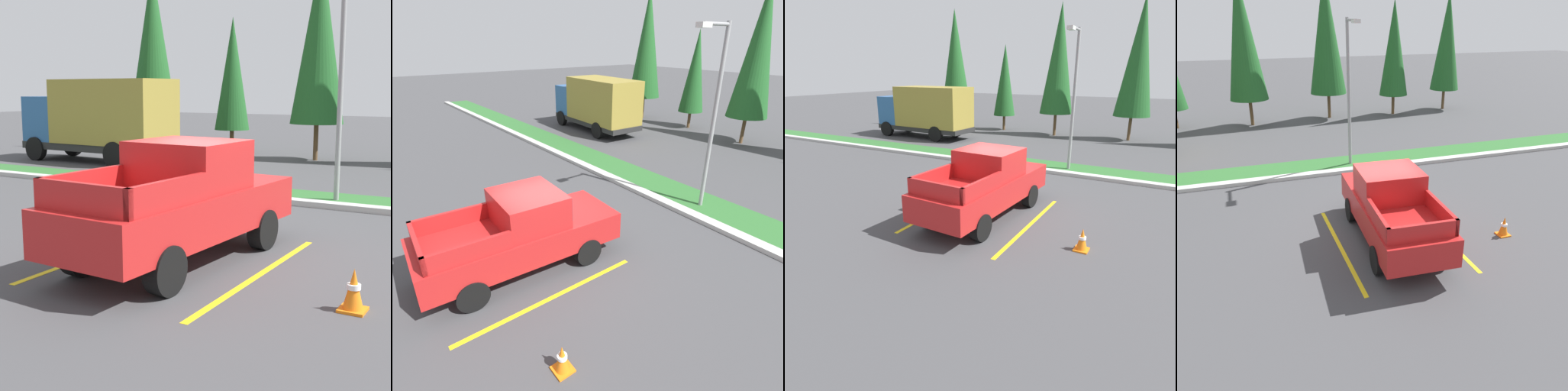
# 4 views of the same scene
# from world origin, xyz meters

# --- Properties ---
(ground_plane) EXTENTS (120.00, 120.00, 0.00)m
(ground_plane) POSITION_xyz_m (0.00, 0.00, 0.00)
(ground_plane) COLOR #424244
(parking_line_near) EXTENTS (0.12, 4.80, 0.01)m
(parking_line_near) POSITION_xyz_m (-1.53, -1.00, 0.00)
(parking_line_near) COLOR yellow
(parking_line_near) RESTS_ON ground
(parking_line_far) EXTENTS (0.12, 4.80, 0.01)m
(parking_line_far) POSITION_xyz_m (1.57, -1.00, 0.00)
(parking_line_far) COLOR yellow
(parking_line_far) RESTS_ON ground
(curb_strip) EXTENTS (56.00, 0.40, 0.15)m
(curb_strip) POSITION_xyz_m (0.00, 5.00, 0.07)
(curb_strip) COLOR #B2B2AD
(curb_strip) RESTS_ON ground
(grass_median) EXTENTS (56.00, 1.80, 0.06)m
(grass_median) POSITION_xyz_m (0.00, 6.10, 0.03)
(grass_median) COLOR #2D662D
(grass_median) RESTS_ON ground
(pickup_truck_main) EXTENTS (2.20, 5.33, 2.10)m
(pickup_truck_main) POSITION_xyz_m (0.03, -0.94, 1.04)
(pickup_truck_main) COLOR black
(pickup_truck_main) RESTS_ON ground
(cargo_truck_distant) EXTENTS (6.91, 2.77, 3.40)m
(cargo_truck_distant) POSITION_xyz_m (-10.50, 9.93, 1.85)
(cargo_truck_distant) COLOR black
(cargo_truck_distant) RESTS_ON ground
(street_light) EXTENTS (0.24, 1.49, 6.09)m
(street_light) POSITION_xyz_m (0.74, 5.73, 3.58)
(street_light) COLOR gray
(street_light) RESTS_ON ground
(cypress_tree_leftmost) EXTENTS (2.33, 2.33, 8.95)m
(cypress_tree_leftmost) POSITION_xyz_m (-11.57, 15.42, 5.27)
(cypress_tree_leftmost) COLOR brown
(cypress_tree_leftmost) RESTS_ON ground
(cypress_tree_left_inner) EXTENTS (1.63, 1.63, 6.28)m
(cypress_tree_left_inner) POSITION_xyz_m (-7.26, 15.59, 3.70)
(cypress_tree_left_inner) COLOR brown
(cypress_tree_left_inner) RESTS_ON ground
(cypress_tree_center) EXTENTS (2.25, 2.25, 8.67)m
(cypress_tree_center) POSITION_xyz_m (-2.92, 14.93, 5.11)
(cypress_tree_center) COLOR brown
(cypress_tree_center) RESTS_ON ground
(traffic_cone) EXTENTS (0.36, 0.36, 0.60)m
(traffic_cone) POSITION_xyz_m (3.33, -1.85, 0.29)
(traffic_cone) COLOR orange
(traffic_cone) RESTS_ON ground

